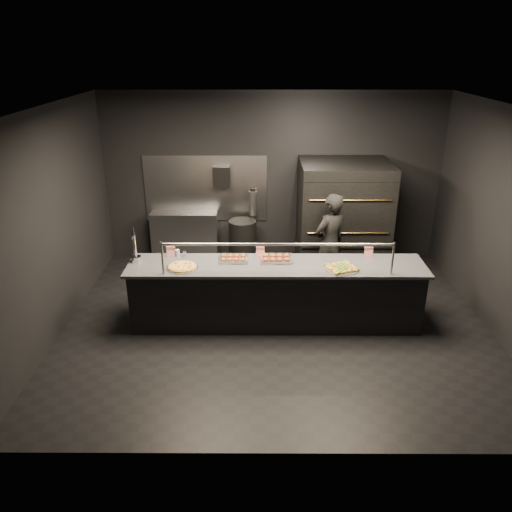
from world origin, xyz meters
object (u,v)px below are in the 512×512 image
beer_tap (135,252)px  service_counter (276,294)px  fire_extinguisher (253,203)px  trash_bin (243,242)px  slider_tray_b (276,258)px  prep_shelf (185,236)px  towel_dispenser (222,176)px  round_pizza (182,267)px  worker (330,244)px  slider_tray_a (233,258)px  square_pizza (342,268)px  pizza_oven (342,217)px

beer_tap → service_counter: bearing=-2.5°
fire_extinguisher → trash_bin: size_ratio=0.62×
fire_extinguisher → slider_tray_b: fire_extinguisher is taller
service_counter → trash_bin: service_counter is taller
service_counter → prep_shelf: 2.82m
towel_dispenser → prep_shelf: bearing=-174.3°
round_pizza → worker: (2.15, 1.15, -0.12)m
service_counter → trash_bin: bearing=104.1°
slider_tray_a → service_counter: bearing=-14.1°
service_counter → slider_tray_a: size_ratio=9.54×
beer_tap → slider_tray_b: size_ratio=1.15×
service_counter → slider_tray_b: size_ratio=8.71×
square_pizza → prep_shelf: bearing=135.0°
trash_bin → fire_extinguisher: bearing=58.9°
prep_shelf → square_pizza: square_pizza is taller
service_counter → square_pizza: bearing=-9.6°
trash_bin → slider_tray_a: bearing=-92.1°
round_pizza → worker: 2.44m
fire_extinguisher → trash_bin: fire_extinguisher is taller
round_pizza → worker: size_ratio=0.27×
slider_tray_a → slider_tray_b: bearing=-0.0°
towel_dispenser → trash_bin: bearing=-37.9°
round_pizza → square_pizza: size_ratio=0.96×
fire_extinguisher → square_pizza: 2.83m
service_counter → square_pizza: (0.87, -0.15, 0.47)m
pizza_oven → slider_tray_a: bearing=-135.8°
trash_bin → worker: size_ratio=0.50×
service_counter → slider_tray_a: bearing=165.9°
square_pizza → trash_bin: (-1.40, 2.25, -0.53)m
square_pizza → worker: size_ratio=0.28×
trash_bin → service_counter: bearing=-75.9°
prep_shelf → fire_extinguisher: (1.25, 0.08, 0.61)m
fire_extinguisher → square_pizza: size_ratio=1.11×
square_pizza → worker: worker is taller
slider_tray_a → square_pizza: (1.47, -0.30, -0.01)m
towel_dispenser → beer_tap: bearing=-114.5°
prep_shelf → slider_tray_b: size_ratio=2.55×
prep_shelf → slider_tray_b: bearing=-53.6°
beer_tap → worker: (2.82, 0.95, -0.26)m
fire_extinguisher → slider_tray_b: size_ratio=1.07×
service_counter → fire_extinguisher: bearing=98.3°
slider_tray_b → trash_bin: slider_tray_b is taller
slider_tray_a → square_pizza: slider_tray_a is taller
towel_dispenser → worker: (1.77, -1.36, -0.74)m
square_pizza → service_counter: bearing=170.4°
pizza_oven → towel_dispenser: 2.23m
service_counter → slider_tray_b: (-0.00, 0.15, 0.48)m
slider_tray_a → trash_bin: slider_tray_a is taller
prep_shelf → fire_extinguisher: size_ratio=2.38×
pizza_oven → towel_dispenser: bearing=166.9°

